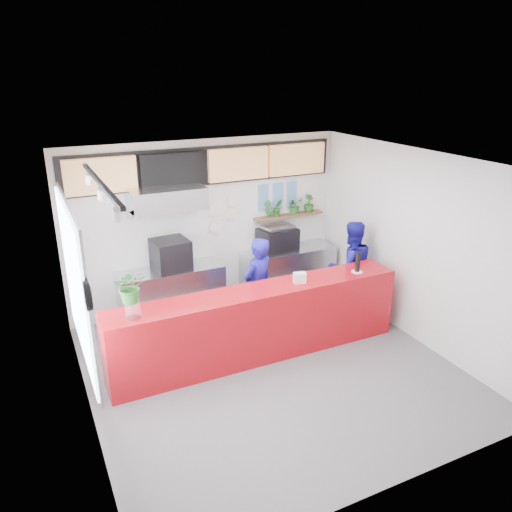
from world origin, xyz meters
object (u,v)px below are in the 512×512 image
object	(u,v)px
panini_oven	(171,255)
service_counter	(259,323)
staff_right	(350,268)
pepper_mill	(358,262)
staff_center	(258,287)
espresso_machine	(277,240)

from	to	relation	value
panini_oven	service_counter	bearing A→B (deg)	-71.19
staff_right	pepper_mill	world-z (taller)	staff_right
panini_oven	staff_center	world-z (taller)	staff_center
panini_oven	staff_center	distance (m)	1.62
staff_right	pepper_mill	bearing A→B (deg)	70.28
espresso_machine	staff_center	world-z (taller)	staff_center
service_counter	staff_center	bearing A→B (deg)	65.39
espresso_machine	pepper_mill	xyz separation A→B (m)	(0.42, -1.88, 0.15)
panini_oven	staff_center	bearing A→B (deg)	-52.75
service_counter	staff_center	xyz separation A→B (m)	(0.28, 0.62, 0.28)
panini_oven	staff_center	size ratio (longest dim) A/B	0.35
espresso_machine	service_counter	bearing A→B (deg)	-129.52
pepper_mill	service_counter	bearing A→B (deg)	177.44
espresso_machine	staff_center	bearing A→B (deg)	-134.05
panini_oven	espresso_machine	size ratio (longest dim) A/B	0.84
service_counter	panini_oven	xyz separation A→B (m)	(-0.78, 1.80, 0.61)
service_counter	staff_right	size ratio (longest dim) A/B	2.66
panini_oven	staff_right	size ratio (longest dim) A/B	0.34
staff_center	pepper_mill	distance (m)	1.62
panini_oven	espresso_machine	xyz separation A→B (m)	(2.04, 0.00, -0.04)
panini_oven	staff_right	xyz separation A→B (m)	(2.86, -1.17, -0.31)
panini_oven	pepper_mill	bearing A→B (deg)	-41.89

